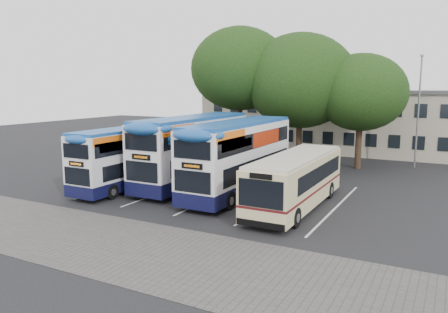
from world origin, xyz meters
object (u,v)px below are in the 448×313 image
Objects in this scene: tree_mid at (300,81)px; tree_right at (361,92)px; bus_dd_left at (132,154)px; bus_single at (297,178)px; bus_dd_mid at (194,147)px; bus_dd_right at (239,154)px; tree_left at (240,69)px; lamp_post at (419,105)px.

tree_mid is 1.20× the size of tree_right.
bus_dd_left reaches higher than bus_single.
tree_right reaches higher than bus_dd_mid.
tree_mid is 1.02× the size of bus_dd_right.
tree_mid is 12.71m from bus_dd_right.
tree_mid is (5.24, 0.82, -1.04)m from tree_left.
bus_dd_left is 7.18m from bus_dd_right.
lamp_post is 0.82× the size of tree_mid.
tree_mid reaches higher than tree_right.
bus_dd_right is at bearing 161.60° from bus_single.
tree_left is 16.93m from bus_single.
tree_right reaches higher than bus_dd_left.
tree_right is (4.95, 0.14, -0.93)m from tree_mid.
tree_left is 1.06× the size of bus_dd_mid.
lamp_post is 9.60m from tree_mid.
bus_dd_right is 1.10× the size of bus_single.
bus_dd_mid is (3.15, 2.55, 0.36)m from bus_dd_left.
bus_dd_mid reaches higher than bus_single.
tree_left is 11.70m from bus_dd_mid.
tree_left reaches higher than lamp_post.
lamp_post is 4.90m from tree_right.
tree_left is 1.09× the size of bus_dd_right.
lamp_post is 17.24m from bus_dd_right.
tree_left is at bearing 98.61° from bus_dd_mid.
tree_left is at bearing 115.90° from bus_dd_right.
tree_right is at bearing 1.67° from tree_mid.
bus_dd_mid is at bearing 38.96° from bus_dd_left.
tree_mid is at bearing 63.17° from bus_dd_left.
tree_right is at bearing 52.20° from bus_dd_mid.
bus_dd_left is at bearing -178.44° from bus_single.
bus_dd_right is 4.47m from bus_single.
tree_mid is at bearing 71.41° from bus_dd_mid.
tree_right is 14.13m from bus_single.
bus_dd_right is at bearing -111.90° from tree_right.
bus_dd_right reaches higher than bus_single.
bus_dd_right is at bearing -89.43° from tree_mid.
lamp_post is at bearing 13.80° from tree_left.
bus_dd_left is 0.88× the size of bus_dd_right.
bus_single is (4.17, -1.39, -0.82)m from bus_dd_right.
lamp_post is 0.84× the size of bus_dd_right.
tree_left is at bearing 127.48° from bus_single.
tree_left is at bearing -166.20° from lamp_post.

